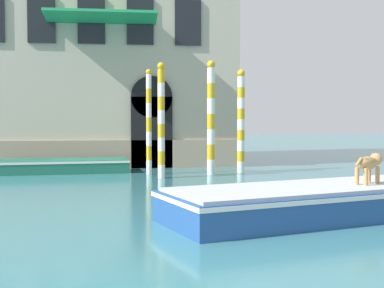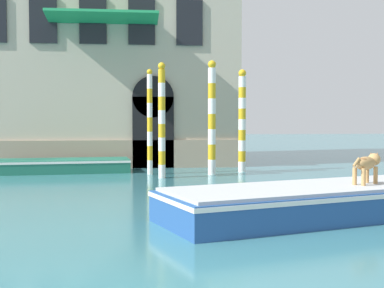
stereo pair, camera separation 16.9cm
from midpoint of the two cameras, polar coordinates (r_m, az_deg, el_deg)
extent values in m
cube|color=gray|center=(21.12, -10.79, -1.11)|extent=(11.68, 0.16, 1.10)
cube|color=black|center=(21.05, -4.55, 1.23)|extent=(1.62, 0.14, 2.80)
cylinder|color=black|center=(21.05, -4.56, 5.05)|extent=(1.62, 0.14, 1.62)
cube|color=black|center=(21.61, -15.99, 12.65)|extent=(1.03, 0.10, 1.78)
cube|color=black|center=(21.41, -10.92, 12.80)|extent=(1.03, 0.10, 1.78)
cube|color=black|center=(21.37, -5.78, 12.86)|extent=(1.03, 0.10, 1.78)
cube|color=black|center=(21.50, -0.67, 12.81)|extent=(1.03, 0.10, 1.78)
cube|color=#1E8C51|center=(20.75, -9.89, 13.25)|extent=(4.15, 1.40, 0.29)
cube|color=#234C8C|center=(11.10, 14.27, -5.99)|extent=(7.20, 4.10, 0.58)
cube|color=white|center=(11.07, 14.29, -4.82)|extent=(7.24, 4.13, 0.08)
cube|color=#B2B7BC|center=(11.05, 14.29, -4.36)|extent=(6.95, 3.87, 0.06)
cylinder|color=tan|center=(11.56, 17.94, -3.09)|extent=(0.09, 0.09, 0.35)
cylinder|color=tan|center=(11.47, 18.78, -3.14)|extent=(0.09, 0.09, 0.35)
cylinder|color=tan|center=(11.13, 16.76, -3.29)|extent=(0.09, 0.09, 0.35)
cylinder|color=tan|center=(11.04, 17.63, -3.35)|extent=(0.09, 0.09, 0.35)
ellipsoid|color=tan|center=(11.28, 17.81, -1.96)|extent=(0.68, 0.61, 0.27)
ellipsoid|color=brown|center=(11.19, 17.58, -1.61)|extent=(0.34, 0.32, 0.10)
sphere|color=tan|center=(11.59, 18.63, -1.55)|extent=(0.26, 0.26, 0.26)
cone|color=brown|center=(11.61, 18.33, -1.06)|extent=(0.08, 0.08, 0.10)
cone|color=brown|center=(11.55, 18.95, -1.09)|extent=(0.08, 0.08, 0.10)
cylinder|color=tan|center=(10.97, 16.95, -1.87)|extent=(0.22, 0.18, 0.18)
cube|color=#1E6651|center=(19.90, -14.14, -2.28)|extent=(4.99, 2.15, 0.48)
cube|color=white|center=(19.88, -14.14, -1.77)|extent=(5.02, 2.18, 0.08)
cube|color=#B2B7BC|center=(19.90, -14.14, -2.35)|extent=(2.78, 1.52, 0.43)
cylinder|color=white|center=(17.55, -3.56, -2.93)|extent=(0.23, 0.23, 0.44)
cylinder|color=gold|center=(17.51, -3.57, -1.48)|extent=(0.23, 0.23, 0.44)
cylinder|color=white|center=(17.48, -3.57, -0.03)|extent=(0.23, 0.23, 0.44)
cylinder|color=gold|center=(17.47, -3.58, 1.43)|extent=(0.23, 0.23, 0.44)
cylinder|color=white|center=(17.46, -3.58, 2.88)|extent=(0.23, 0.23, 0.44)
cylinder|color=gold|center=(17.47, -3.59, 4.34)|extent=(0.23, 0.23, 0.44)
cylinder|color=white|center=(17.49, -3.59, 5.80)|extent=(0.23, 0.23, 0.44)
cylinder|color=gold|center=(17.51, -3.60, 7.25)|extent=(0.23, 0.23, 0.44)
sphere|color=gold|center=(17.54, -3.60, 8.30)|extent=(0.24, 0.24, 0.24)
cylinder|color=white|center=(19.55, 4.98, -2.43)|extent=(0.26, 0.26, 0.39)
cylinder|color=gold|center=(19.52, 4.98, -1.31)|extent=(0.26, 0.26, 0.39)
cylinder|color=white|center=(19.50, 4.99, -0.18)|extent=(0.26, 0.26, 0.39)
cylinder|color=gold|center=(19.48, 4.99, 0.95)|extent=(0.26, 0.26, 0.39)
cylinder|color=white|center=(19.47, 5.00, 2.09)|extent=(0.26, 0.26, 0.39)
cylinder|color=gold|center=(19.47, 5.00, 3.22)|extent=(0.26, 0.26, 0.39)
cylinder|color=white|center=(19.48, 5.01, 4.35)|extent=(0.26, 0.26, 0.39)
cylinder|color=gold|center=(19.49, 5.01, 5.48)|extent=(0.26, 0.26, 0.39)
cylinder|color=white|center=(19.51, 5.02, 6.61)|extent=(0.26, 0.26, 0.39)
sphere|color=gold|center=(19.54, 5.02, 7.53)|extent=(0.28, 0.28, 0.28)
cylinder|color=white|center=(18.59, 1.77, -2.47)|extent=(0.26, 0.26, 0.53)
cylinder|color=gold|center=(18.55, 1.77, -0.85)|extent=(0.26, 0.26, 0.53)
cylinder|color=white|center=(18.52, 1.77, 0.78)|extent=(0.26, 0.26, 0.53)
cylinder|color=gold|center=(18.51, 1.78, 2.41)|extent=(0.26, 0.26, 0.53)
cylinder|color=white|center=(18.51, 1.78, 4.05)|extent=(0.26, 0.26, 0.53)
cylinder|color=gold|center=(18.53, 1.78, 5.68)|extent=(0.26, 0.26, 0.53)
cylinder|color=white|center=(18.57, 1.78, 7.31)|extent=(0.26, 0.26, 0.53)
sphere|color=gold|center=(18.60, 1.79, 8.48)|extent=(0.28, 0.28, 0.28)
cylinder|color=white|center=(18.72, -4.86, -2.49)|extent=(0.18, 0.18, 0.50)
cylinder|color=gold|center=(18.68, -4.87, -0.97)|extent=(0.18, 0.18, 0.50)
cylinder|color=white|center=(18.66, -4.87, 0.56)|extent=(0.18, 0.18, 0.50)
cylinder|color=gold|center=(18.64, -4.88, 2.08)|extent=(0.18, 0.18, 0.50)
cylinder|color=white|center=(18.65, -4.89, 3.61)|extent=(0.18, 0.18, 0.50)
cylinder|color=gold|center=(18.66, -4.89, 5.14)|extent=(0.18, 0.18, 0.50)
cylinder|color=white|center=(18.69, -4.90, 6.67)|extent=(0.18, 0.18, 0.50)
sphere|color=gold|center=(18.71, -4.90, 7.68)|extent=(0.19, 0.19, 0.19)
camera|label=1|loc=(0.08, -90.31, -0.01)|focal=50.00mm
camera|label=2|loc=(0.08, 89.69, 0.01)|focal=50.00mm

